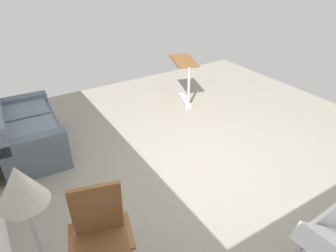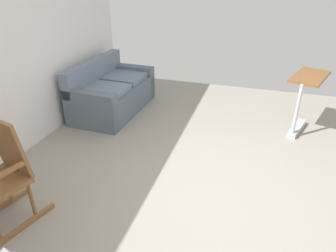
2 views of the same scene
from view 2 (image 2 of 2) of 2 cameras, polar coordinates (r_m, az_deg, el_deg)
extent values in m
plane|color=gray|center=(3.45, 6.09, -13.06)|extent=(7.23, 7.23, 0.00)
cube|color=slate|center=(5.36, -9.91, 5.04)|extent=(1.63, 0.92, 0.45)
cube|color=slate|center=(4.95, -11.79, 6.27)|extent=(0.70, 0.67, 0.10)
cube|color=slate|center=(5.55, -7.94, 8.91)|extent=(0.70, 0.67, 0.10)
cube|color=slate|center=(5.39, -13.54, 9.63)|extent=(1.61, 0.23, 0.40)
cube|color=slate|center=(4.78, -14.04, 2.75)|extent=(0.21, 0.86, 0.60)
cube|color=slate|center=(5.91, -6.67, 8.22)|extent=(0.21, 0.86, 0.60)
cube|color=brown|center=(3.38, -25.47, -16.61)|extent=(0.74, 0.24, 0.05)
cylinder|color=brown|center=(3.32, -23.88, -11.98)|extent=(0.04, 0.04, 0.40)
cylinder|color=brown|center=(3.60, -27.48, -9.50)|extent=(0.04, 0.04, 0.40)
cube|color=brown|center=(3.20, -27.32, -3.43)|extent=(0.23, 0.45, 0.60)
cube|color=brown|center=(2.98, -28.11, -7.81)|extent=(0.38, 0.14, 0.03)
cube|color=#B2B5BA|center=(5.07, 22.65, -0.40)|extent=(0.61, 0.31, 0.08)
cylinder|color=black|center=(4.85, 21.80, -1.66)|extent=(0.07, 0.07, 0.06)
cylinder|color=black|center=(5.31, 23.38, 0.57)|extent=(0.07, 0.07, 0.06)
cylinder|color=#B2B5BA|center=(4.67, 22.68, 2.84)|extent=(0.05, 0.05, 0.74)
cube|color=brown|center=(4.92, 24.71, 8.29)|extent=(0.89, 0.64, 0.04)
camera|label=1|loc=(2.62, -78.86, 16.17)|focal=32.04mm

